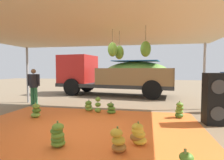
# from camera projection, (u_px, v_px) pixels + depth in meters

# --- Properties ---
(ground_plane) EXTENTS (40.00, 40.00, 0.00)m
(ground_plane) POSITION_uv_depth(u_px,v_px,m) (106.00, 107.00, 7.66)
(ground_plane) COLOR #7F6B51
(tarp_orange) EXTENTS (6.29, 4.83, 0.01)m
(tarp_orange) POSITION_uv_depth(u_px,v_px,m) (80.00, 130.00, 4.72)
(tarp_orange) COLOR orange
(tarp_orange) RESTS_ON ground
(tent_canopy) EXTENTS (8.00, 7.00, 2.61)m
(tent_canopy) POSITION_uv_depth(u_px,v_px,m) (78.00, 29.00, 4.48)
(tent_canopy) COLOR #9EA0A5
(tent_canopy) RESTS_ON ground
(banana_bunch_4) EXTENTS (0.32, 0.32, 0.58)m
(banana_bunch_4) POSITION_uv_depth(u_px,v_px,m) (98.00, 105.00, 6.67)
(banana_bunch_4) COLOR #6B9E38
(banana_bunch_4) RESTS_ON tarp_orange
(banana_bunch_5) EXTENTS (0.41, 0.41, 0.48)m
(banana_bunch_5) POSITION_uv_depth(u_px,v_px,m) (36.00, 111.00, 5.94)
(banana_bunch_5) COLOR #75A83D
(banana_bunch_5) RESTS_ON tarp_orange
(banana_bunch_7) EXTENTS (0.37, 0.40, 0.42)m
(banana_bunch_7) POSITION_uv_depth(u_px,v_px,m) (89.00, 106.00, 6.84)
(banana_bunch_7) COLOR #75A83D
(banana_bunch_7) RESTS_ON tarp_orange
(banana_bunch_8) EXTENTS (0.43, 0.43, 0.41)m
(banana_bunch_8) POSITION_uv_depth(u_px,v_px,m) (111.00, 109.00, 6.49)
(banana_bunch_8) COLOR #518428
(banana_bunch_8) RESTS_ON tarp_orange
(banana_bunch_9) EXTENTS (0.35, 0.35, 0.53)m
(banana_bunch_9) POSITION_uv_depth(u_px,v_px,m) (58.00, 136.00, 3.69)
(banana_bunch_9) COLOR #60932D
(banana_bunch_9) RESTS_ON tarp_orange
(banana_bunch_10) EXTENTS (0.44, 0.39, 0.47)m
(banana_bunch_10) POSITION_uv_depth(u_px,v_px,m) (138.00, 135.00, 3.81)
(banana_bunch_10) COLOR gold
(banana_bunch_10) RESTS_ON tarp_orange
(banana_bunch_11) EXTENTS (0.37, 0.38, 0.49)m
(banana_bunch_11) POSITION_uv_depth(u_px,v_px,m) (118.00, 141.00, 3.46)
(banana_bunch_11) COLOR #996628
(banana_bunch_11) RESTS_ON tarp_orange
(banana_bunch_12) EXTENTS (0.35, 0.39, 0.54)m
(banana_bunch_12) POSITION_uv_depth(u_px,v_px,m) (179.00, 110.00, 5.91)
(banana_bunch_12) COLOR #477523
(banana_bunch_12) RESTS_ON tarp_orange
(cargo_truck_main) EXTENTS (6.99, 3.04, 2.40)m
(cargo_truck_main) POSITION_uv_depth(u_px,v_px,m) (112.00, 74.00, 11.11)
(cargo_truck_main) COLOR #2D2D2D
(cargo_truck_main) RESTS_ON ground
(worker_0) EXTENTS (0.57, 0.35, 1.56)m
(worker_0) POSITION_uv_depth(u_px,v_px,m) (34.00, 84.00, 8.07)
(worker_0) COLOR #337A4C
(worker_0) RESTS_ON ground
(speaker_stack) EXTENTS (0.63, 0.52, 1.45)m
(speaker_stack) POSITION_uv_depth(u_px,v_px,m) (215.00, 99.00, 5.21)
(speaker_stack) COLOR black
(speaker_stack) RESTS_ON ground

